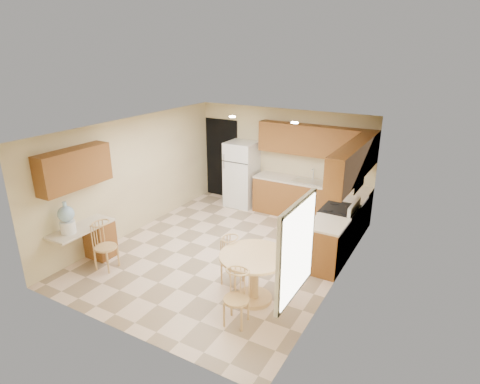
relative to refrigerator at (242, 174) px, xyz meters
The scene contains 30 objects.
floor 2.71m from the refrigerator, 68.40° to the right, with size 5.50×5.50×0.00m, color beige.
ceiling 3.08m from the refrigerator, 68.40° to the right, with size 4.50×5.50×0.02m, color white.
wall_back 1.10m from the refrigerator, 20.23° to the left, with size 4.50×0.02×2.50m, color beige.
wall_front 5.25m from the refrigerator, 79.55° to the right, with size 4.50×0.02×2.50m, color beige.
wall_left 2.76m from the refrigerator, 118.44° to the right, with size 0.02×5.50×2.50m, color beige.
wall_right 4.02m from the refrigerator, 36.87° to the right, with size 0.02×5.50×2.50m, color beige.
doorway 0.90m from the refrigerator, 157.27° to the left, with size 0.90×0.02×2.10m, color black.
base_cab_back 1.87m from the refrigerator, ahead, with size 2.75×0.60×0.87m, color brown.
counter_back 1.83m from the refrigerator, ahead, with size 2.75×0.63×0.04m, color beige.
base_cab_right_a 2.98m from the refrigerator, 10.64° to the right, with size 0.60×0.59×0.87m, color brown.
counter_right_a 2.95m from the refrigerator, 10.64° to the right, with size 0.63×0.59×0.04m, color beige.
base_cab_right_b 3.54m from the refrigerator, 34.59° to the right, with size 0.60×0.80×0.87m, color brown.
counter_right_b 3.52m from the refrigerator, 34.59° to the right, with size 0.63×0.80×0.04m, color beige.
upper_cab_back 2.10m from the refrigerator, ahead, with size 2.75×0.33×0.70m, color brown.
upper_cab_right 3.42m from the refrigerator, 21.41° to the right, with size 0.33×2.42×0.70m, color brown.
upper_cab_left 4.28m from the refrigerator, 105.84° to the right, with size 0.33×1.40×0.70m, color brown.
sink 1.80m from the refrigerator, ahead, with size 0.78×0.44×0.01m, color silver.
range_hood 3.25m from the refrigerator, 22.46° to the right, with size 0.50×0.76×0.14m, color silver.
desk_pedestal 3.89m from the refrigerator, 105.76° to the right, with size 0.48×0.42×0.72m, color brown.
desk_top 4.23m from the refrigerator, 104.36° to the right, with size 0.50×1.20×0.04m, color beige.
window 5.35m from the refrigerator, 53.21° to the right, with size 0.06×1.12×1.30m.
can_light_a 2.10m from the refrigerator, 69.44° to the right, with size 0.14×0.14×0.02m, color white.
can_light_b 2.76m from the refrigerator, 32.96° to the right, with size 0.14×0.14×0.02m, color white.
refrigerator is the anchor object (origin of this frame).
stove 3.14m from the refrigerator, 22.99° to the right, with size 0.65×0.76×1.09m.
dining_table 4.17m from the refrigerator, 57.89° to the right, with size 1.10×1.10×0.82m.
chair_table_a 3.76m from the refrigerator, 63.65° to the right, with size 0.38×0.49×0.85m.
chair_table_b 4.83m from the refrigerator, 62.02° to the right, with size 0.38×0.39×0.87m.
chair_desk 4.13m from the refrigerator, 98.37° to the right, with size 0.40×0.52×0.90m.
water_crock 4.49m from the refrigerator, 103.52° to the right, with size 0.28×0.28×0.59m.
Camera 1 is at (3.80, -6.04, 3.88)m, focal length 30.00 mm.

